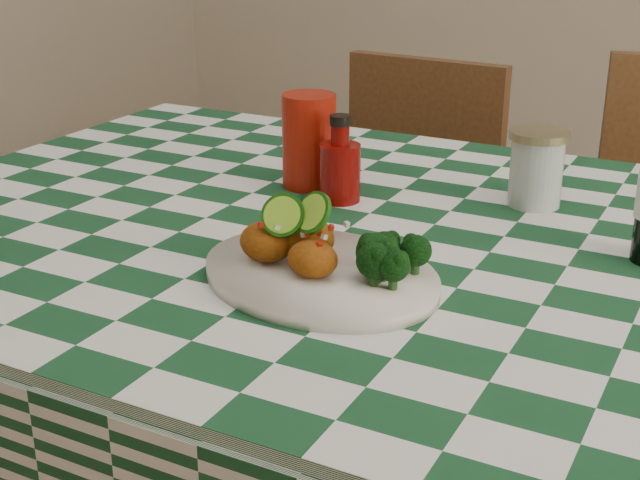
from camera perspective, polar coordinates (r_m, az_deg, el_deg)
The scene contains 8 objects.
dining_table at distance 1.42m, azimuth 5.62°, elevation -14.83°, with size 1.66×1.06×0.79m, color #164626, non-canonical shape.
plate at distance 1.09m, azimuth 0.00°, elevation -2.25°, with size 0.32×0.25×0.02m, color silver, non-canonical shape.
fried_chicken_pile at distance 1.08m, azimuth -1.05°, elevation 0.43°, with size 0.13×0.10×0.08m, color #944D0E, non-canonical shape.
broccoli_side at distance 1.05m, azimuth 4.56°, elevation -1.11°, with size 0.07×0.07×0.05m, color black, non-canonical shape.
red_tumbler at distance 1.43m, azimuth -0.71°, elevation 6.36°, with size 0.09×0.09×0.15m, color #951508.
ketchup_bottle at distance 1.36m, azimuth 1.29°, elevation 5.23°, with size 0.06×0.06×0.13m, color #690705, non-canonical shape.
mason_jar at distance 1.38m, azimuth 13.68°, elevation 4.47°, with size 0.09×0.09×0.12m, color #B2BCBA, non-canonical shape.
wooden_chair_left at distance 2.09m, azimuth 4.27°, elevation -1.09°, with size 0.40×0.42×0.87m, color #472814, non-canonical shape.
Camera 1 is at (0.41, -1.07, 1.23)m, focal length 50.00 mm.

